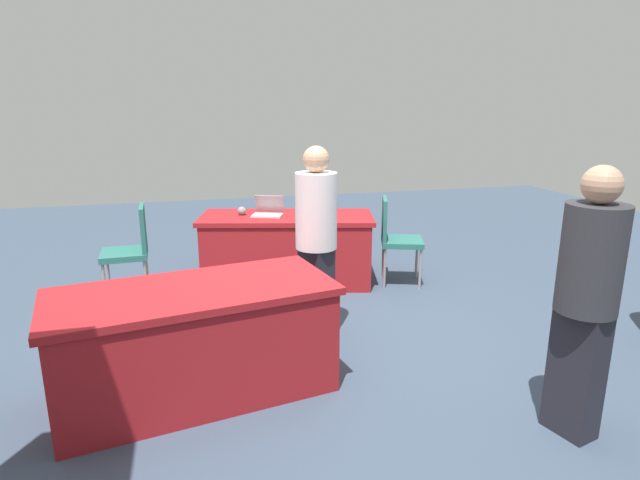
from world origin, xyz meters
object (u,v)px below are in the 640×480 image
object	(u,v)px
chair_aisle	(396,235)
scissors_red	(320,215)
person_presenter	(316,234)
person_attendee_browsing	(587,292)
laptop_silver	(268,212)
yarn_ball	(242,211)
table_mid_right	(196,341)
table_foreground	(287,249)
chair_tucked_right	(131,247)

from	to	relation	value
chair_aisle	scissors_red	size ratio (longest dim) A/B	5.30
person_presenter	person_attendee_browsing	size ratio (longest dim) A/B	1.00
chair_aisle	person_attendee_browsing	xyz separation A→B (m)	(0.02, 2.81, 0.35)
chair_aisle	person_presenter	size ratio (longest dim) A/B	0.59
person_attendee_browsing	scissors_red	bearing A→B (deg)	-0.78
chair_aisle	laptop_silver	distance (m)	1.42
person_attendee_browsing	yarn_ball	distance (m)	3.65
chair_aisle	person_presenter	xyz separation A→B (m)	(1.18, 1.11, 0.35)
table_mid_right	yarn_ball	xyz separation A→B (m)	(-0.57, -2.25, 0.42)
laptop_silver	yarn_ball	world-z (taller)	laptop_silver
scissors_red	table_foreground	bearing A→B (deg)	-12.85
table_mid_right	chair_tucked_right	size ratio (longest dim) A/B	2.03
chair_aisle	laptop_silver	xyz separation A→B (m)	(1.34, -0.39, 0.25)
chair_tucked_right	person_attendee_browsing	xyz separation A→B (m)	(-2.73, 2.99, 0.34)
person_attendee_browsing	yarn_ball	xyz separation A→B (m)	(1.59, -3.28, -0.09)
person_attendee_browsing	scissors_red	distance (m)	3.15
table_foreground	table_mid_right	bearing A→B (deg)	63.71
laptop_silver	scissors_red	size ratio (longest dim) A/B	2.23
person_presenter	yarn_ball	size ratio (longest dim) A/B	17.60
chair_aisle	person_attendee_browsing	bearing A→B (deg)	18.79
laptop_silver	yarn_ball	distance (m)	0.29
table_mid_right	chair_tucked_right	xyz separation A→B (m)	(0.57, -1.97, 0.18)
person_presenter	scissors_red	xyz separation A→B (m)	(-0.39, -1.36, -0.13)
table_mid_right	yarn_ball	size ratio (longest dim) A/B	21.40
table_foreground	scissors_red	xyz separation A→B (m)	(-0.36, 0.08, 0.38)
table_mid_right	chair_tucked_right	world-z (taller)	chair_tucked_right
chair_aisle	table_mid_right	bearing A→B (deg)	-31.65
table_mid_right	chair_aisle	size ratio (longest dim) A/B	2.06
chair_tucked_right	yarn_ball	world-z (taller)	chair_tucked_right
table_foreground	person_presenter	xyz separation A→B (m)	(0.03, 1.44, 0.52)
chair_aisle	laptop_silver	size ratio (longest dim) A/B	2.38
person_attendee_browsing	scissors_red	world-z (taller)	person_attendee_browsing
laptop_silver	scissors_red	distance (m)	0.57
scissors_red	laptop_silver	bearing A→B (deg)	-14.69
scissors_red	chair_tucked_right	bearing A→B (deg)	1.66
person_presenter	laptop_silver	bearing A→B (deg)	-18.30
yarn_ball	scissors_red	distance (m)	0.86
chair_aisle	chair_tucked_right	bearing A→B (deg)	-74.63
chair_tucked_right	scissors_red	size ratio (longest dim) A/B	5.38
chair_aisle	yarn_ball	world-z (taller)	chair_aisle
person_presenter	laptop_silver	xyz separation A→B (m)	(0.16, -1.50, -0.10)
chair_tucked_right	chair_aisle	distance (m)	2.76
table_mid_right	chair_aisle	distance (m)	2.83
yarn_ball	table_mid_right	bearing A→B (deg)	75.74
person_attendee_browsing	person_presenter	bearing A→B (deg)	19.37
person_attendee_browsing	laptop_silver	bearing A→B (deg)	7.58
person_attendee_browsing	scissors_red	size ratio (longest dim) A/B	9.01
laptop_silver	table_foreground	bearing A→B (deg)	-176.43
person_attendee_browsing	table_foreground	bearing A→B (deg)	4.89
chair_tucked_right	scissors_red	world-z (taller)	chair_tucked_right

